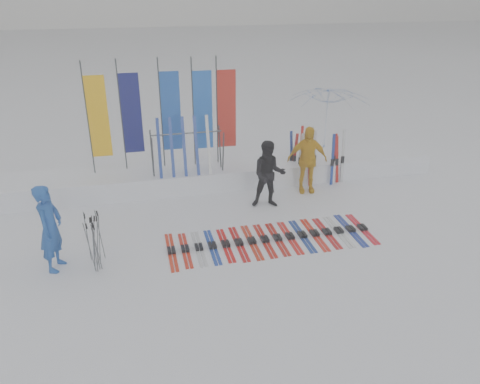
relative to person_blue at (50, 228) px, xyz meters
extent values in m
plane|color=white|center=(4.09, -0.77, -0.97)|extent=(120.00, 120.00, 0.00)
cube|color=white|center=(4.09, 3.83, -0.67)|extent=(14.00, 1.60, 0.60)
imported|color=#1B499D|center=(0.00, 0.00, 0.00)|extent=(0.65, 0.81, 1.95)
imported|color=black|center=(5.34, 1.90, -0.04)|extent=(1.04, 0.89, 1.87)
imported|color=gold|center=(6.71, 2.62, 0.01)|extent=(1.22, 0.67, 1.98)
imported|color=white|center=(8.45, 5.28, 0.28)|extent=(3.35, 3.39, 2.50)
cube|color=red|center=(2.48, 0.06, -0.94)|extent=(0.17, 1.70, 0.07)
cube|color=red|center=(2.80, 0.06, -0.94)|extent=(0.17, 1.58, 0.07)
cube|color=#B6B7BD|center=(3.12, 0.06, -0.94)|extent=(0.17, 1.59, 0.07)
cube|color=#163597|center=(3.44, 0.06, -0.94)|extent=(0.17, 1.61, 0.07)
cube|color=red|center=(3.76, 0.06, -0.94)|extent=(0.17, 1.56, 0.07)
cube|color=#B30E0E|center=(4.08, 0.06, -0.94)|extent=(0.17, 1.65, 0.07)
cube|color=#B4230E|center=(4.40, 0.06, -0.94)|extent=(0.17, 1.66, 0.07)
cube|color=#B4180E|center=(4.72, 0.06, -0.94)|extent=(0.17, 1.63, 0.07)
cube|color=#AC160D|center=(5.04, 0.06, -0.94)|extent=(0.17, 1.60, 0.07)
cube|color=red|center=(5.36, 0.06, -0.94)|extent=(0.17, 1.61, 0.07)
cube|color=navy|center=(5.68, 0.06, -0.94)|extent=(0.17, 1.61, 0.07)
cube|color=red|center=(5.99, 0.06, -0.94)|extent=(0.17, 1.64, 0.07)
cube|color=#B30E0F|center=(6.31, 0.06, -0.94)|extent=(0.17, 1.57, 0.07)
cube|color=silver|center=(6.63, 0.06, -0.94)|extent=(0.17, 1.62, 0.07)
cube|color=navy|center=(6.95, 0.06, -0.94)|extent=(0.17, 1.69, 0.07)
cube|color=red|center=(7.27, 0.06, -0.94)|extent=(0.17, 1.61, 0.07)
cylinder|color=#595B60|center=(0.96, 0.14, -0.36)|extent=(0.10, 0.04, 1.23)
cylinder|color=#595B60|center=(0.87, -0.38, -0.39)|extent=(0.02, 0.04, 1.17)
cylinder|color=#595B60|center=(0.83, -0.21, -0.35)|extent=(0.09, 0.15, 1.25)
cylinder|color=#595B60|center=(0.92, -0.16, -0.35)|extent=(0.16, 0.17, 1.25)
cylinder|color=#595B60|center=(0.95, -0.05, -0.38)|extent=(0.11, 0.03, 1.19)
cylinder|color=#595B60|center=(0.68, 0.21, -0.40)|extent=(0.05, 0.15, 1.15)
cylinder|color=#595B60|center=(0.91, -0.36, -0.40)|extent=(0.10, 0.15, 1.14)
cylinder|color=#595B60|center=(0.76, -0.33, -0.39)|extent=(0.15, 0.08, 1.17)
cylinder|color=#595B60|center=(0.88, -0.28, -0.39)|extent=(0.06, 0.03, 1.16)
cylinder|color=#595B60|center=(0.86, -0.18, -0.35)|extent=(0.14, 0.09, 1.24)
cylinder|color=#383A3F|center=(0.68, 3.98, 1.23)|extent=(0.04, 0.04, 3.20)
cube|color=#FAB40D|center=(0.97, 3.98, 1.28)|extent=(0.55, 0.03, 2.30)
cylinder|color=#383A3F|center=(1.60, 4.13, 1.23)|extent=(0.04, 0.04, 3.20)
cube|color=#0C1058|center=(1.89, 4.13, 1.28)|extent=(0.55, 0.03, 2.30)
cylinder|color=#383A3F|center=(2.72, 4.13, 1.23)|extent=(0.04, 0.04, 3.20)
cube|color=#174BB0|center=(3.01, 4.13, 1.28)|extent=(0.55, 0.03, 2.30)
cylinder|color=#383A3F|center=(3.64, 4.02, 1.23)|extent=(0.04, 0.04, 3.20)
cube|color=blue|center=(3.93, 4.02, 1.28)|extent=(0.55, 0.03, 2.30)
cylinder|color=#383A3F|center=(4.35, 4.02, 1.23)|extent=(0.04, 0.04, 3.20)
cube|color=red|center=(4.64, 4.02, 1.28)|extent=(0.55, 0.03, 2.30)
cylinder|color=#383A3F|center=(2.35, 3.18, 0.25)|extent=(0.04, 0.30, 1.23)
cylinder|color=#383A3F|center=(2.35, 3.68, 0.25)|extent=(0.04, 0.30, 1.23)
cylinder|color=#383A3F|center=(4.35, 3.18, 0.25)|extent=(0.04, 0.30, 1.23)
cylinder|color=#383A3F|center=(4.35, 3.68, 0.25)|extent=(0.04, 0.30, 1.23)
cylinder|color=#383A3F|center=(3.35, 3.43, 0.81)|extent=(2.00, 0.04, 0.04)
cube|color=red|center=(6.68, 3.59, -0.23)|extent=(0.09, 0.03, 1.50)
cube|color=navy|center=(6.59, 3.64, -0.20)|extent=(0.09, 0.04, 1.56)
cube|color=red|center=(6.94, 3.00, -0.21)|extent=(0.09, 0.03, 1.53)
cube|color=silver|center=(8.00, 2.98, -0.13)|extent=(0.09, 0.03, 1.68)
cube|color=silver|center=(6.75, 3.30, -0.19)|extent=(0.09, 0.04, 1.57)
cube|color=red|center=(7.91, 3.30, -0.23)|extent=(0.09, 0.04, 1.49)
cube|color=red|center=(7.02, 3.95, -0.17)|extent=(0.09, 0.02, 1.61)
cube|color=navy|center=(7.62, 2.87, -0.16)|extent=(0.09, 0.03, 1.63)
cube|color=silver|center=(7.21, 3.27, -0.15)|extent=(0.09, 0.03, 1.66)
cube|color=silver|center=(7.39, 3.86, -0.19)|extent=(0.09, 0.02, 1.58)
cube|color=red|center=(7.85, 3.04, -0.23)|extent=(0.09, 0.04, 1.48)
camera|label=1|loc=(1.90, -9.30, 4.72)|focal=35.00mm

